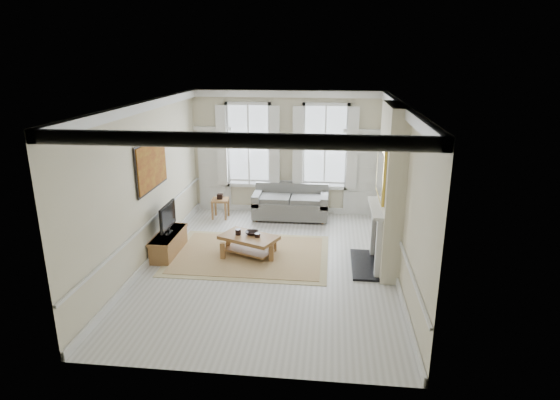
# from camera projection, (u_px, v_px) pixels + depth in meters

# --- Properties ---
(floor) EXTENTS (7.20, 7.20, 0.00)m
(floor) POSITION_uv_depth(u_px,v_px,m) (270.00, 265.00, 9.96)
(floor) COLOR #B7B5AD
(floor) RESTS_ON ground
(ceiling) EXTENTS (7.20, 7.20, 0.00)m
(ceiling) POSITION_uv_depth(u_px,v_px,m) (269.00, 103.00, 8.95)
(ceiling) COLOR white
(ceiling) RESTS_ON back_wall
(back_wall) EXTENTS (5.20, 0.00, 5.20)m
(back_wall) POSITION_uv_depth(u_px,v_px,m) (287.00, 153.00, 12.87)
(back_wall) COLOR beige
(back_wall) RESTS_ON floor
(left_wall) EXTENTS (0.00, 7.20, 7.20)m
(left_wall) POSITION_uv_depth(u_px,v_px,m) (146.00, 185.00, 9.73)
(left_wall) COLOR beige
(left_wall) RESTS_ON floor
(right_wall) EXTENTS (0.00, 7.20, 7.20)m
(right_wall) POSITION_uv_depth(u_px,v_px,m) (401.00, 192.00, 9.18)
(right_wall) COLOR beige
(right_wall) RESTS_ON floor
(window_left) EXTENTS (1.26, 0.20, 2.20)m
(window_left) POSITION_uv_depth(u_px,v_px,m) (249.00, 145.00, 12.88)
(window_left) COLOR #B2BCC6
(window_left) RESTS_ON back_wall
(window_right) EXTENTS (1.26, 0.20, 2.20)m
(window_right) POSITION_uv_depth(u_px,v_px,m) (325.00, 147.00, 12.66)
(window_right) COLOR #B2BCC6
(window_right) RESTS_ON back_wall
(door_left) EXTENTS (0.90, 0.08, 2.30)m
(door_left) POSITION_uv_depth(u_px,v_px,m) (214.00, 171.00, 13.21)
(door_left) COLOR silver
(door_left) RESTS_ON floor
(door_right) EXTENTS (0.90, 0.08, 2.30)m
(door_right) POSITION_uv_depth(u_px,v_px,m) (361.00, 175.00, 12.78)
(door_right) COLOR silver
(door_right) RESTS_ON floor
(painting) EXTENTS (0.05, 1.66, 1.06)m
(painting) POSITION_uv_depth(u_px,v_px,m) (152.00, 165.00, 9.91)
(painting) COLOR #9E741B
(painting) RESTS_ON left_wall
(chimney_breast) EXTENTS (0.35, 1.70, 3.38)m
(chimney_breast) POSITION_uv_depth(u_px,v_px,m) (390.00, 189.00, 9.39)
(chimney_breast) COLOR beige
(chimney_breast) RESTS_ON floor
(hearth) EXTENTS (0.55, 1.50, 0.05)m
(hearth) POSITION_uv_depth(u_px,v_px,m) (365.00, 264.00, 9.93)
(hearth) COLOR black
(hearth) RESTS_ON floor
(fireplace) EXTENTS (0.21, 1.45, 1.33)m
(fireplace) POSITION_uv_depth(u_px,v_px,m) (376.00, 234.00, 9.70)
(fireplace) COLOR silver
(fireplace) RESTS_ON floor
(mirror) EXTENTS (0.06, 1.26, 1.06)m
(mirror) POSITION_uv_depth(u_px,v_px,m) (381.00, 172.00, 9.31)
(mirror) COLOR gold
(mirror) RESTS_ON chimney_breast
(sofa) EXTENTS (2.02, 0.98, 0.90)m
(sofa) POSITION_uv_depth(u_px,v_px,m) (291.00, 204.00, 12.78)
(sofa) COLOR slate
(sofa) RESTS_ON floor
(side_table) EXTENTS (0.48, 0.48, 0.54)m
(side_table) POSITION_uv_depth(u_px,v_px,m) (220.00, 203.00, 12.74)
(side_table) COLOR brown
(side_table) RESTS_ON floor
(rug) EXTENTS (3.50, 2.60, 0.02)m
(rug) POSITION_uv_depth(u_px,v_px,m) (249.00, 255.00, 10.46)
(rug) COLOR #A37E54
(rug) RESTS_ON floor
(coffee_table) EXTENTS (1.42, 1.15, 0.46)m
(coffee_table) POSITION_uv_depth(u_px,v_px,m) (249.00, 239.00, 10.35)
(coffee_table) COLOR brown
(coffee_table) RESTS_ON rug
(ceramic_pot_a) EXTENTS (0.13, 0.13, 0.13)m
(ceramic_pot_a) POSITION_uv_depth(u_px,v_px,m) (238.00, 232.00, 10.38)
(ceramic_pot_a) COLOR black
(ceramic_pot_a) RESTS_ON coffee_table
(ceramic_pot_b) EXTENTS (0.12, 0.12, 0.09)m
(ceramic_pot_b) POSITION_uv_depth(u_px,v_px,m) (257.00, 235.00, 10.24)
(ceramic_pot_b) COLOR black
(ceramic_pot_b) RESTS_ON coffee_table
(bowl) EXTENTS (0.29, 0.29, 0.07)m
(bowl) POSITION_uv_depth(u_px,v_px,m) (252.00, 233.00, 10.40)
(bowl) COLOR black
(bowl) RESTS_ON coffee_table
(tv_stand) EXTENTS (0.43, 1.35, 0.48)m
(tv_stand) POSITION_uv_depth(u_px,v_px,m) (169.00, 243.00, 10.48)
(tv_stand) COLOR brown
(tv_stand) RESTS_ON floor
(tv) EXTENTS (0.08, 0.90, 0.68)m
(tv) POSITION_uv_depth(u_px,v_px,m) (168.00, 217.00, 10.29)
(tv) COLOR black
(tv) RESTS_ON tv_stand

